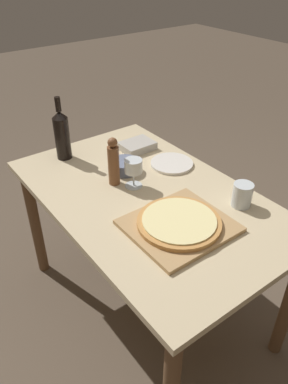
% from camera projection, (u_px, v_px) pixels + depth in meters
% --- Properties ---
extents(ground_plane, '(12.00, 12.00, 0.00)m').
position_uv_depth(ground_plane, '(147.00, 303.00, 2.09)').
color(ground_plane, brown).
extents(dining_table, '(0.81, 1.32, 0.74)m').
position_uv_depth(dining_table, '(147.00, 213.00, 1.73)').
color(dining_table, '#CCB78E').
rests_on(dining_table, ground_plane).
extents(cutting_board, '(0.39, 0.35, 0.02)m').
position_uv_depth(cutting_board, '(179.00, 226.00, 1.48)').
color(cutting_board, tan).
rests_on(cutting_board, dining_table).
extents(pizza, '(0.33, 0.33, 0.02)m').
position_uv_depth(pizza, '(179.00, 222.00, 1.47)').
color(pizza, '#C68947').
rests_on(pizza, cutting_board).
extents(wine_bottle, '(0.08, 0.08, 0.33)m').
position_uv_depth(wine_bottle, '(62.00, 134.00, 1.89)').
color(wine_bottle, black).
rests_on(wine_bottle, dining_table).
extents(pepper_mill, '(0.05, 0.05, 0.23)m').
position_uv_depth(pepper_mill, '(114.00, 162.00, 1.69)').
color(pepper_mill, brown).
rests_on(pepper_mill, dining_table).
extents(wine_glass, '(0.08, 0.08, 0.14)m').
position_uv_depth(wine_glass, '(133.00, 168.00, 1.68)').
color(wine_glass, silver).
rests_on(wine_glass, dining_table).
extents(small_bowl, '(0.14, 0.14, 0.06)m').
position_uv_depth(small_bowl, '(124.00, 166.00, 1.83)').
color(small_bowl, slate).
rests_on(small_bowl, dining_table).
extents(drinking_tumbler, '(0.08, 0.08, 0.11)m').
position_uv_depth(drinking_tumbler, '(242.00, 195.00, 1.58)').
color(drinking_tumbler, silver).
rests_on(drinking_tumbler, dining_table).
extents(dinner_plate, '(0.22, 0.22, 0.01)m').
position_uv_depth(dinner_plate, '(172.00, 164.00, 1.89)').
color(dinner_plate, silver).
rests_on(dinner_plate, dining_table).
extents(food_container, '(0.18, 0.13, 0.04)m').
position_uv_depth(food_container, '(137.00, 146.00, 2.02)').
color(food_container, '#BCB7AD').
rests_on(food_container, dining_table).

